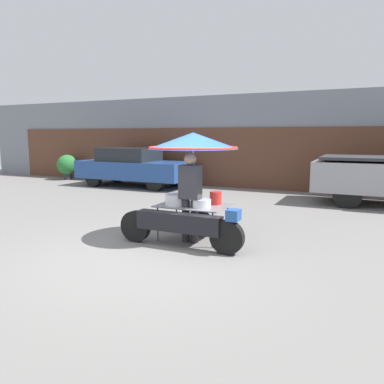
{
  "coord_description": "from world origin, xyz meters",
  "views": [
    {
      "loc": [
        3.09,
        -4.96,
        1.93
      ],
      "look_at": [
        0.2,
        1.18,
        0.9
      ],
      "focal_mm": 35.0,
      "sensor_mm": 36.0,
      "label": 1
    }
  ],
  "objects_px": {
    "vendor_motorcycle_cart": "(191,162)",
    "vendor_person": "(190,193)",
    "potted_plant": "(67,165)",
    "parked_car": "(133,167)"
  },
  "relations": [
    {
      "from": "parked_car",
      "to": "potted_plant",
      "type": "height_order",
      "value": "parked_car"
    },
    {
      "from": "vendor_motorcycle_cart",
      "to": "potted_plant",
      "type": "height_order",
      "value": "vendor_motorcycle_cart"
    },
    {
      "from": "vendor_motorcycle_cart",
      "to": "parked_car",
      "type": "bearing_deg",
      "value": 131.84
    },
    {
      "from": "vendor_motorcycle_cart",
      "to": "parked_car",
      "type": "xyz_separation_m",
      "value": [
        -5.19,
        5.8,
        -0.69
      ]
    },
    {
      "from": "vendor_motorcycle_cart",
      "to": "vendor_person",
      "type": "distance_m",
      "value": 0.55
    },
    {
      "from": "vendor_motorcycle_cart",
      "to": "vendor_person",
      "type": "relative_size",
      "value": 1.44
    },
    {
      "from": "potted_plant",
      "to": "vendor_person",
      "type": "bearing_deg",
      "value": -35.66
    },
    {
      "from": "vendor_motorcycle_cart",
      "to": "potted_plant",
      "type": "relative_size",
      "value": 2.14
    },
    {
      "from": "vendor_motorcycle_cart",
      "to": "vendor_person",
      "type": "height_order",
      "value": "vendor_motorcycle_cart"
    },
    {
      "from": "vendor_person",
      "to": "parked_car",
      "type": "bearing_deg",
      "value": 131.5
    }
  ]
}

